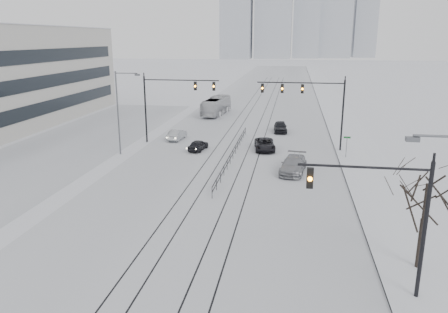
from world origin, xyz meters
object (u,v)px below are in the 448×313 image
(sedan_sb_inner, at_px, (198,145))
(box_truck, at_px, (216,106))
(sedan_sb_outer, at_px, (177,135))
(traffic_mast_near, at_px, (391,210))
(sedan_nb_right, at_px, (293,165))
(sedan_nb_far, at_px, (280,127))
(sedan_nb_front, at_px, (265,145))
(bare_tree, at_px, (427,193))

(sedan_sb_inner, relative_size, box_truck, 0.34)
(sedan_sb_inner, bearing_deg, sedan_sb_outer, -43.13)
(traffic_mast_near, xyz_separation_m, box_truck, (-17.33, 50.92, -3.12))
(sedan_nb_right, xyz_separation_m, sedan_nb_far, (-1.83, 18.42, -0.04))
(sedan_nb_front, bearing_deg, sedan_sb_inner, -177.67)
(traffic_mast_near, relative_size, sedan_nb_front, 1.48)
(sedan_nb_right, height_order, box_truck, box_truck)
(sedan_nb_far, height_order, box_truck, box_truck)
(sedan_nb_right, bearing_deg, sedan_sb_inner, 154.86)
(box_truck, bearing_deg, sedan_nb_front, 118.76)
(bare_tree, xyz_separation_m, box_truck, (-19.74, 47.91, -3.04))
(sedan_sb_inner, relative_size, sedan_sb_outer, 0.91)
(bare_tree, xyz_separation_m, sedan_sb_outer, (-21.35, 28.78, -3.84))
(traffic_mast_near, bearing_deg, sedan_sb_inner, 119.37)
(box_truck, bearing_deg, sedan_nb_right, 118.41)
(traffic_mast_near, xyz_separation_m, sedan_sb_outer, (-18.94, 31.79, -3.91))
(bare_tree, height_order, sedan_sb_outer, bare_tree)
(sedan_sb_outer, xyz_separation_m, box_truck, (1.61, 19.13, 0.80))
(bare_tree, height_order, box_truck, bare_tree)
(traffic_mast_near, height_order, sedan_sb_inner, traffic_mast_near)
(traffic_mast_near, relative_size, sedan_sb_outer, 1.78)
(sedan_nb_front, relative_size, sedan_nb_right, 0.90)
(sedan_nb_right, relative_size, sedan_nb_far, 1.24)
(sedan_nb_front, height_order, sedan_nb_far, sedan_nb_far)
(sedan_sb_outer, bearing_deg, sedan_nb_right, 146.43)
(traffic_mast_near, distance_m, bare_tree, 3.85)
(sedan_nb_front, bearing_deg, bare_tree, -75.68)
(traffic_mast_near, xyz_separation_m, sedan_nb_far, (-6.30, 38.49, -3.84))
(bare_tree, bearing_deg, sedan_sb_outer, 126.57)
(bare_tree, bearing_deg, sedan_nb_far, 103.79)
(sedan_sb_inner, bearing_deg, sedan_nb_right, 156.08)
(bare_tree, xyz_separation_m, sedan_nb_far, (-8.71, 35.48, -3.77))
(sedan_nb_front, relative_size, box_truck, 0.46)
(sedan_nb_far, xyz_separation_m, box_truck, (-11.03, 12.43, 0.72))
(sedan_sb_outer, distance_m, sedan_nb_front, 11.75)
(traffic_mast_near, height_order, sedan_nb_far, traffic_mast_near)
(bare_tree, bearing_deg, traffic_mast_near, -128.76)
(bare_tree, height_order, sedan_sb_inner, bare_tree)
(traffic_mast_near, relative_size, sedan_nb_far, 1.65)
(traffic_mast_near, distance_m, sedan_sb_inner, 31.20)
(sedan_nb_front, distance_m, box_truck, 24.61)
(sedan_nb_right, height_order, sedan_nb_far, sedan_nb_right)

